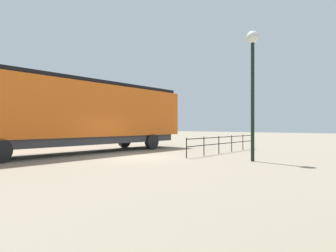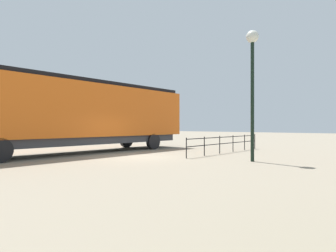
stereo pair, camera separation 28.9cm
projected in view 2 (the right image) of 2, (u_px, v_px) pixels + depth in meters
name	position (u px, v px, depth m)	size (l,w,h in m)	color
ground_plane	(138.00, 157.00, 15.15)	(120.00, 120.00, 0.00)	gray
locomotive	(88.00, 113.00, 17.60)	(3.13, 15.22, 4.32)	orange
lamp_post	(252.00, 65.00, 13.09)	(0.56, 0.56, 5.98)	black
platform_fence	(227.00, 142.00, 17.42)	(0.05, 8.13, 1.04)	black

